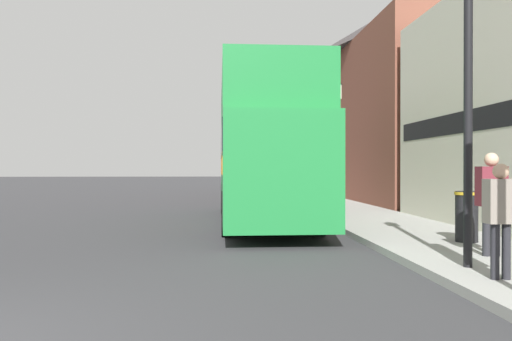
# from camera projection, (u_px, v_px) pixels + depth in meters

# --- Properties ---
(ground_plane) EXTENTS (144.00, 144.00, 0.00)m
(ground_plane) POSITION_uv_depth(u_px,v_px,m) (163.00, 201.00, 24.95)
(ground_plane) COLOR #333335
(sidewalk) EXTENTS (3.07, 108.00, 0.14)m
(sidewalk) POSITION_uv_depth(u_px,v_px,m) (322.00, 203.00, 22.50)
(sidewalk) COLOR #999993
(sidewalk) RESTS_ON ground_plane
(brick_terrace_rear) EXTENTS (6.00, 19.24, 10.15)m
(brick_terrace_rear) POSITION_uv_depth(u_px,v_px,m) (387.00, 105.00, 27.25)
(brick_terrace_rear) COLOR brown
(brick_terrace_rear) RESTS_ON ground_plane
(tour_bus) EXTENTS (2.49, 9.91, 4.18)m
(tour_bus) POSITION_uv_depth(u_px,v_px,m) (263.00, 161.00, 14.97)
(tour_bus) COLOR #1E7A38
(tour_bus) RESTS_ON ground_plane
(parked_car_ahead_of_bus) EXTENTS (1.81, 4.44, 1.43)m
(parked_car_ahead_of_bus) POSITION_uv_depth(u_px,v_px,m) (262.00, 189.00, 22.56)
(parked_car_ahead_of_bus) COLOR maroon
(parked_car_ahead_of_bus) RESTS_ON ground_plane
(pedestrian_second) EXTENTS (0.41, 0.22, 1.56)m
(pedestrian_second) POSITION_uv_depth(u_px,v_px,m) (501.00, 210.00, 6.68)
(pedestrian_second) COLOR #232328
(pedestrian_second) RESTS_ON sidewalk
(pedestrian_third) EXTENTS (0.46, 0.25, 1.76)m
(pedestrian_third) POSITION_uv_depth(u_px,v_px,m) (491.00, 194.00, 8.47)
(pedestrian_third) COLOR #232328
(pedestrian_third) RESTS_ON sidewalk
(lamp_post_nearest) EXTENTS (0.35, 0.35, 4.91)m
(lamp_post_nearest) POSITION_uv_depth(u_px,v_px,m) (468.00, 44.00, 7.51)
(lamp_post_nearest) COLOR black
(lamp_post_nearest) RESTS_ON sidewalk
(lamp_post_second) EXTENTS (0.35, 0.35, 4.36)m
(lamp_post_second) POSITION_uv_depth(u_px,v_px,m) (337.00, 120.00, 15.81)
(lamp_post_second) COLOR black
(lamp_post_second) RESTS_ON sidewalk
(litter_bin) EXTENTS (0.48, 0.48, 1.02)m
(litter_bin) POSITION_uv_depth(u_px,v_px,m) (467.00, 215.00, 10.10)
(litter_bin) COLOR black
(litter_bin) RESTS_ON sidewalk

